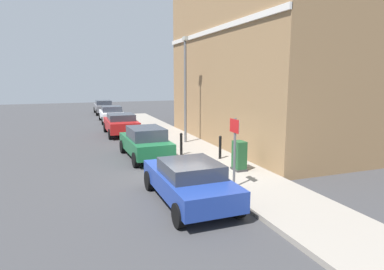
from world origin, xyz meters
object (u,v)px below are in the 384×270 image
Objects in this scene: car_grey at (104,107)px; utility_cabinet at (239,157)px; bollard_near_cabinet at (220,146)px; street_sign at (235,142)px; car_red at (121,124)px; car_green at (145,142)px; lamppost at (185,85)px; car_white at (112,114)px; bollard_far_kerb at (181,143)px; car_blue at (189,180)px.

car_grey is 24.04m from utility_cabinet.
street_sign is at bearing -108.63° from bollard_near_cabinet.
car_red is 12.50m from street_sign.
car_green reaches higher than car_red.
car_red is at bearing 105.68° from utility_cabinet.
lamppost is at bearing -171.16° from car_grey.
car_grey is at bearing 0.70° from car_white.
car_green is at bearing -140.17° from lamppost.
lamppost is at bearing 82.27° from street_sign.
bollard_far_kerb is at bearing -173.06° from car_white.
bollard_far_kerb is at bearing -167.00° from car_red.
car_red is at bearing -0.34° from car_blue.
street_sign is (1.63, -18.96, 0.96)m from car_white.
car_green is at bearing -179.54° from car_white.
car_grey is at bearing -2.00° from car_green.
lamppost reaches higher than bollard_far_kerb.
car_red is (-0.11, 12.74, 0.05)m from car_blue.
car_green reaches higher than car_blue.
lamppost is at bearing 90.74° from utility_cabinet.
bollard_near_cabinet is 4.90m from lamppost.
utility_cabinet reaches higher than bollard_near_cabinet.
car_green reaches higher than utility_cabinet.
car_red is 3.88× the size of bollard_far_kerb.
car_grey reaches higher than bollard_far_kerb.
car_blue reaches higher than utility_cabinet.
bollard_near_cabinet is (0.10, 1.95, 0.02)m from utility_cabinet.
car_white is at bearing 99.14° from utility_cabinet.
car_red is 9.18m from bollard_near_cabinet.
utility_cabinet is at bearing -92.94° from bollard_near_cabinet.
street_sign is (1.61, -25.62, 0.93)m from car_grey.
lamppost reaches higher than street_sign.
car_blue is 2.01m from street_sign.
utility_cabinet is 0.20× the size of lamppost.
car_white is 3.56× the size of utility_cabinet.
car_white is 1.01× the size of car_grey.
utility_cabinet is (2.87, -3.77, -0.09)m from car_green.
car_grey is (0.12, 20.12, -0.04)m from car_green.
car_grey is at bearing -1.09° from car_blue.
utility_cabinet is 6.63m from lamppost.
car_green reaches higher than bollard_near_cabinet.
car_white is 1.78× the size of street_sign.
lamppost is (1.06, 7.83, 1.64)m from street_sign.
car_white reaches higher than bollard_near_cabinet.
lamppost is (2.78, 8.24, 2.61)m from car_blue.
car_red reaches higher than bollard_near_cabinet.
bollard_far_kerb is (1.57, 5.40, 0.01)m from car_blue.
car_white is at bearing -2.08° from car_green.
car_white is at bearing -179.87° from car_grey.
utility_cabinet is at bearing -144.41° from car_green.
car_red reaches higher than car_white.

